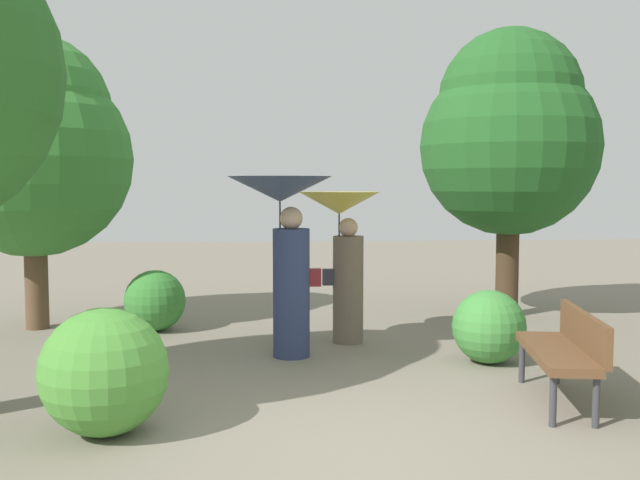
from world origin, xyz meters
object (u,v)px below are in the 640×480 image
(tree_mid_left, at_px, (32,144))
(tree_mid_right, at_px, (510,132))
(park_bench, at_px, (565,347))
(person_left, at_px, (285,230))
(person_right, at_px, (343,238))

(tree_mid_left, relative_size, tree_mid_right, 0.94)
(park_bench, bearing_deg, person_left, -119.61)
(tree_mid_left, bearing_deg, person_right, -16.39)
(park_bench, bearing_deg, tree_mid_right, 177.20)
(person_left, relative_size, park_bench, 1.32)
(tree_mid_left, distance_m, tree_mid_right, 6.74)
(person_left, bearing_deg, park_bench, -130.21)
(person_right, height_order, park_bench, person_right)
(tree_mid_left, bearing_deg, tree_mid_right, 3.94)
(park_bench, bearing_deg, person_right, -138.10)
(park_bench, distance_m, tree_mid_left, 7.25)
(park_bench, height_order, tree_mid_left, tree_mid_left)
(person_left, distance_m, tree_mid_right, 4.33)
(person_left, height_order, park_bench, person_left)
(person_right, xyz_separation_m, tree_mid_left, (-4.07, 1.20, 1.21))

